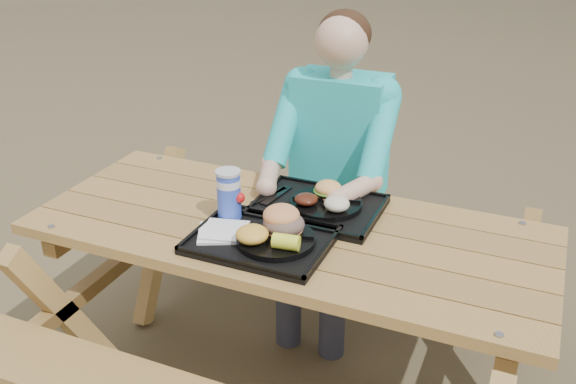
% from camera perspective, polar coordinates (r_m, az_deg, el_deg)
% --- Properties ---
extents(picnic_table, '(1.80, 1.49, 0.75)m').
position_cam_1_polar(picnic_table, '(2.44, 0.00, -10.75)').
color(picnic_table, '#999999').
rests_on(picnic_table, ground).
extents(tray_near, '(0.45, 0.35, 0.02)m').
position_cam_1_polar(tray_near, '(2.13, -2.37, -4.35)').
color(tray_near, black).
rests_on(tray_near, picnic_table).
extents(tray_far, '(0.45, 0.35, 0.02)m').
position_cam_1_polar(tray_far, '(2.33, 2.64, -1.44)').
color(tray_far, black).
rests_on(tray_far, picnic_table).
extents(plate_near, '(0.26, 0.26, 0.02)m').
position_cam_1_polar(plate_near, '(2.09, -1.07, -4.24)').
color(plate_near, black).
rests_on(plate_near, tray_near).
extents(plate_far, '(0.26, 0.26, 0.02)m').
position_cam_1_polar(plate_far, '(2.32, 3.43, -1.03)').
color(plate_far, black).
rests_on(plate_far, tray_far).
extents(napkin_stack, '(0.20, 0.20, 0.02)m').
position_cam_1_polar(napkin_stack, '(2.15, -6.01, -3.53)').
color(napkin_stack, white).
rests_on(napkin_stack, tray_near).
extents(soda_cup, '(0.08, 0.08, 0.17)m').
position_cam_1_polar(soda_cup, '(2.22, -5.27, -0.32)').
color(soda_cup, '#1939C1').
rests_on(soda_cup, tray_near).
extents(condiment_bbq, '(0.05, 0.05, 0.03)m').
position_cam_1_polar(condiment_bbq, '(2.22, -1.16, -2.26)').
color(condiment_bbq, black).
rests_on(condiment_bbq, tray_near).
extents(condiment_mustard, '(0.05, 0.05, 0.03)m').
position_cam_1_polar(condiment_mustard, '(2.19, 0.09, -2.64)').
color(condiment_mustard, yellow).
rests_on(condiment_mustard, tray_near).
extents(sandwich, '(0.13, 0.13, 0.13)m').
position_cam_1_polar(sandwich, '(2.09, -0.38, -1.87)').
color(sandwich, '#EE9454').
rests_on(sandwich, plate_near).
extents(mac_cheese, '(0.11, 0.11, 0.05)m').
position_cam_1_polar(mac_cheese, '(2.05, -3.21, -3.77)').
color(mac_cheese, yellow).
rests_on(mac_cheese, plate_near).
extents(corn_cob, '(0.10, 0.10, 0.05)m').
position_cam_1_polar(corn_cob, '(2.01, -0.18, -4.45)').
color(corn_cob, '#F7FF35').
rests_on(corn_cob, plate_near).
extents(cutlery_far, '(0.06, 0.18, 0.01)m').
position_cam_1_polar(cutlery_far, '(2.39, -1.05, -0.32)').
color(cutlery_far, black).
rests_on(cutlery_far, tray_far).
extents(burger, '(0.10, 0.10, 0.09)m').
position_cam_1_polar(burger, '(2.34, 3.60, 0.64)').
color(burger, '#F8AB57').
rests_on(burger, plate_far).
extents(baked_beans, '(0.08, 0.08, 0.04)m').
position_cam_1_polar(baked_beans, '(2.29, 1.62, -0.65)').
color(baked_beans, '#4A1C0E').
rests_on(baked_beans, plate_far).
extents(potato_salad, '(0.09, 0.09, 0.05)m').
position_cam_1_polar(potato_salad, '(2.25, 4.36, -1.05)').
color(potato_salad, beige).
rests_on(potato_salad, plate_far).
extents(diner, '(0.48, 0.84, 1.28)m').
position_cam_1_polar(diner, '(2.78, 4.37, 0.44)').
color(diner, teal).
rests_on(diner, ground).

